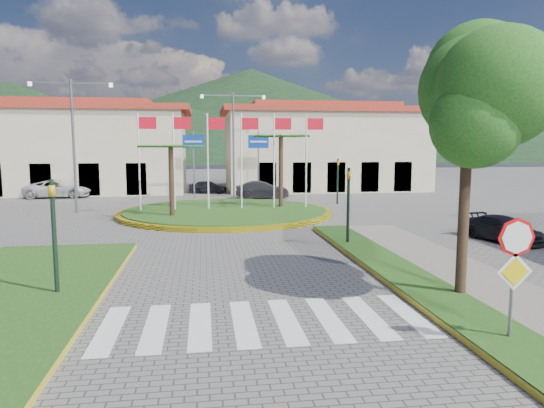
{
  "coord_description": "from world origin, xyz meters",
  "views": [
    {
      "loc": [
        -1.26,
        -6.78,
        4.06
      ],
      "look_at": [
        0.83,
        8.0,
        2.27
      ],
      "focal_mm": 32.0,
      "sensor_mm": 36.0,
      "label": 1
    }
  ],
  "objects": [
    {
      "name": "verge_right",
      "position": [
        4.8,
        2.0,
        0.09
      ],
      "size": [
        1.6,
        28.0,
        0.18
      ],
      "primitive_type": "cube",
      "color": "#1D4A15",
      "rests_on": "ground"
    },
    {
      "name": "crosswalk",
      "position": [
        0.0,
        4.0,
        0.01
      ],
      "size": [
        8.0,
        3.0,
        0.01
      ],
      "primitive_type": "cube",
      "color": "silver",
      "rests_on": "ground"
    },
    {
      "name": "roundabout_island",
      "position": [
        0.0,
        22.0,
        0.17
      ],
      "size": [
        12.7,
        12.7,
        6.0
      ],
      "color": "yellow",
      "rests_on": "ground"
    },
    {
      "name": "stop_sign",
      "position": [
        4.9,
        1.96,
        1.79
      ],
      "size": [
        0.8,
        0.11,
        2.65
      ],
      "color": "slate",
      "rests_on": "ground"
    },
    {
      "name": "deciduous_tree",
      "position": [
        5.5,
        5.0,
        5.18
      ],
      "size": [
        3.6,
        3.6,
        6.8
      ],
      "color": "black",
      "rests_on": "ground"
    },
    {
      "name": "traffic_light_left",
      "position": [
        -5.2,
        6.5,
        1.94
      ],
      "size": [
        0.15,
        0.18,
        3.2
      ],
      "color": "black",
      "rests_on": "ground"
    },
    {
      "name": "traffic_light_right",
      "position": [
        4.5,
        12.0,
        1.94
      ],
      "size": [
        0.15,
        0.18,
        3.2
      ],
      "color": "black",
      "rests_on": "ground"
    },
    {
      "name": "traffic_light_far",
      "position": [
        8.0,
        26.0,
        1.94
      ],
      "size": [
        0.18,
        0.15,
        3.2
      ],
      "color": "black",
      "rests_on": "ground"
    },
    {
      "name": "direction_sign_west",
      "position": [
        -2.0,
        30.97,
        3.53
      ],
      "size": [
        1.6,
        0.14,
        5.2
      ],
      "color": "slate",
      "rests_on": "ground"
    },
    {
      "name": "direction_sign_east",
      "position": [
        3.0,
        30.97,
        3.53
      ],
      "size": [
        1.6,
        0.14,
        5.2
      ],
      "color": "slate",
      "rests_on": "ground"
    },
    {
      "name": "street_lamp_centre",
      "position": [
        1.0,
        30.0,
        4.5
      ],
      "size": [
        4.8,
        0.16,
        8.0
      ],
      "color": "slate",
      "rests_on": "ground"
    },
    {
      "name": "street_lamp_west",
      "position": [
        -9.0,
        24.0,
        4.5
      ],
      "size": [
        4.8,
        0.16,
        8.0
      ],
      "color": "slate",
      "rests_on": "ground"
    },
    {
      "name": "building_left",
      "position": [
        -14.0,
        38.0,
        3.9
      ],
      "size": [
        23.32,
        9.54,
        8.05
      ],
      "color": "beige",
      "rests_on": "ground"
    },
    {
      "name": "building_right",
      "position": [
        10.0,
        38.0,
        3.9
      ],
      "size": [
        19.08,
        9.54,
        8.05
      ],
      "color": "beige",
      "rests_on": "ground"
    },
    {
      "name": "hill_far_west",
      "position": [
        -55.0,
        140.0,
        11.0
      ],
      "size": [
        140.0,
        140.0,
        22.0
      ],
      "primitive_type": "cone",
      "color": "black",
      "rests_on": "ground"
    },
    {
      "name": "hill_far_mid",
      "position": [
        15.0,
        160.0,
        15.0
      ],
      "size": [
        180.0,
        180.0,
        30.0
      ],
      "primitive_type": "cone",
      "color": "black",
      "rests_on": "ground"
    },
    {
      "name": "hill_far_east",
      "position": [
        70.0,
        135.0,
        9.0
      ],
      "size": [
        120.0,
        120.0,
        18.0
      ],
      "primitive_type": "cone",
      "color": "black",
      "rests_on": "ground"
    },
    {
      "name": "hill_near_back",
      "position": [
        -10.0,
        130.0,
        8.0
      ],
      "size": [
        110.0,
        110.0,
        16.0
      ],
      "primitive_type": "cone",
      "color": "black",
      "rests_on": "ground"
    },
    {
      "name": "white_van",
      "position": [
        -12.69,
        33.29,
        0.69
      ],
      "size": [
        5.03,
        2.45,
        1.38
      ],
      "primitive_type": "imported",
      "rotation": [
        0.0,
        0.0,
        1.6
      ],
      "color": "#BBBABD",
      "rests_on": "ground"
    },
    {
      "name": "car_dark_a",
      "position": [
        -0.89,
        35.3,
        0.56
      ],
      "size": [
        3.48,
        2.02,
        1.11
      ],
      "primitive_type": "imported",
      "rotation": [
        0.0,
        0.0,
        1.34
      ],
      "color": "black",
      "rests_on": "ground"
    },
    {
      "name": "car_dark_b",
      "position": [
        3.22,
        30.56,
        0.67
      ],
      "size": [
        4.17,
        1.67,
        1.35
      ],
      "primitive_type": "imported",
      "rotation": [
        0.0,
        0.0,
        1.51
      ],
      "color": "black",
      "rests_on": "ground"
    },
    {
      "name": "car_side_right",
      "position": [
        11.4,
        12.05,
        0.54
      ],
      "size": [
        2.26,
        3.93,
        1.07
      ],
      "primitive_type": "imported",
      "rotation": [
        0.0,
        0.0,
        0.22
      ],
      "color": "black",
      "rests_on": "ground"
    }
  ]
}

